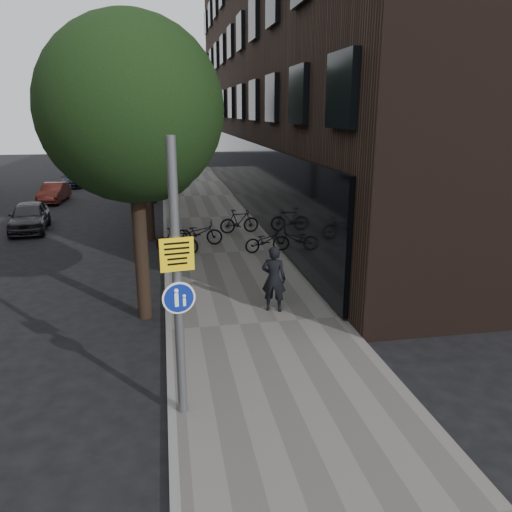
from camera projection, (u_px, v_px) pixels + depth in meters
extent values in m
plane|color=black|center=(279.00, 400.00, 9.45)|extent=(120.00, 120.00, 0.00)
cube|color=#63605B|center=(226.00, 254.00, 18.92)|extent=(4.50, 60.00, 0.12)
cube|color=slate|center=(166.00, 257.00, 18.52)|extent=(0.15, 60.00, 0.13)
cube|color=black|center=(338.00, 45.00, 29.18)|extent=(12.00, 40.00, 18.00)
cylinder|color=black|center=(142.00, 260.00, 12.80)|extent=(0.36, 0.36, 3.20)
sphere|color=black|center=(132.00, 109.00, 11.76)|extent=(4.40, 4.40, 4.40)
sphere|color=black|center=(152.00, 150.00, 12.87)|extent=(2.64, 2.64, 2.64)
cylinder|color=black|center=(149.00, 202.00, 20.82)|extent=(0.36, 0.36, 3.20)
sphere|color=black|center=(143.00, 110.00, 19.79)|extent=(5.00, 5.00, 5.00)
sphere|color=black|center=(155.00, 135.00, 20.89)|extent=(3.00, 3.00, 3.00)
cylinder|color=black|center=(152.00, 176.00, 29.32)|extent=(0.36, 0.36, 3.20)
sphere|color=black|center=(149.00, 110.00, 28.29)|extent=(5.00, 5.00, 5.00)
sphere|color=black|center=(157.00, 128.00, 29.39)|extent=(3.00, 3.00, 3.00)
cylinder|color=#595B5E|center=(177.00, 284.00, 8.24)|extent=(0.16, 0.16, 4.80)
cube|color=#E4BB0C|center=(176.00, 253.00, 8.09)|extent=(0.55, 0.11, 0.55)
cylinder|color=navy|center=(178.00, 296.00, 8.30)|extent=(0.49, 0.09, 0.49)
cylinder|color=white|center=(178.00, 296.00, 8.30)|extent=(0.55, 0.10, 0.55)
imported|color=black|center=(274.00, 279.00, 13.15)|extent=(0.76, 0.63, 1.78)
imported|color=black|center=(266.00, 240.00, 18.84)|extent=(1.75, 0.86, 0.88)
imported|color=black|center=(239.00, 221.00, 21.75)|extent=(1.75, 0.62, 1.03)
imported|color=black|center=(199.00, 233.00, 19.83)|extent=(1.93, 0.89, 0.98)
imported|color=black|center=(177.00, 241.00, 18.54)|extent=(1.71, 0.98, 0.99)
imported|color=black|center=(29.00, 216.00, 22.67)|extent=(1.94, 3.98, 1.31)
imported|color=maroon|center=(54.00, 193.00, 29.84)|extent=(1.46, 3.52, 1.13)
imported|color=#1A202F|center=(73.00, 179.00, 36.10)|extent=(1.70, 3.79, 1.08)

